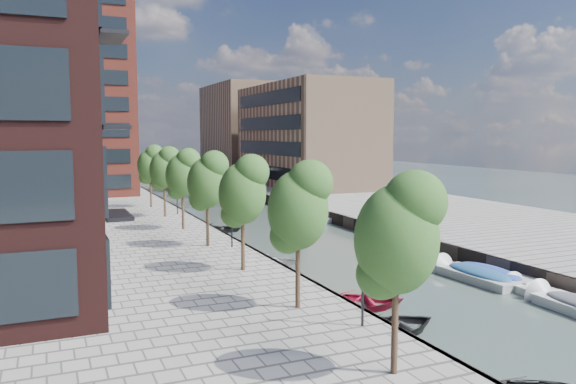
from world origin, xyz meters
TOP-DOWN VIEW (x-y plane):
  - water at (0.00, 40.00)m, footprint 300.00×300.00m
  - quay_right at (16.00, 40.00)m, footprint 20.00×140.00m
  - quay_wall_left at (-6.10, 40.00)m, footprint 0.25×140.00m
  - quay_wall_right at (6.10, 40.00)m, footprint 0.25×140.00m
  - far_closure at (0.00, 100.00)m, footprint 80.00×40.00m
  - apartment_block at (-20.00, 30.00)m, footprint 8.00×38.00m
  - tower at (-17.00, 65.00)m, footprint 18.00×18.00m
  - tan_block_near at (16.00, 62.00)m, footprint 12.00×25.00m
  - tan_block_far at (16.00, 88.00)m, footprint 12.00×20.00m
  - bridge at (0.00, 72.00)m, footprint 13.00×6.00m
  - tree_0 at (-8.50, 4.00)m, footprint 2.50×2.50m
  - tree_1 at (-8.50, 11.00)m, footprint 2.50×2.50m
  - tree_2 at (-8.50, 18.00)m, footprint 2.50×2.50m
  - tree_3 at (-8.50, 25.00)m, footprint 2.50×2.50m
  - tree_4 at (-8.50, 32.00)m, footprint 2.50×2.50m
  - tree_5 at (-8.50, 39.00)m, footprint 2.50×2.50m
  - tree_6 at (-8.50, 46.00)m, footprint 2.50×2.50m
  - lamp_0 at (-7.20, 8.00)m, footprint 0.24×0.24m
  - lamp_1 at (-7.20, 24.00)m, footprint 0.24×0.24m
  - lamp_2 at (-7.20, 40.00)m, footprint 0.24×0.24m
  - sloop_0 at (-5.13, 9.25)m, footprint 4.80×3.58m
  - sloop_2 at (-4.73, 12.71)m, footprint 5.47×4.53m
  - sloop_3 at (-5.40, 22.44)m, footprint 4.84×4.06m
  - sloop_4 at (-5.27, 35.35)m, footprint 5.67×4.89m
  - motorboat_0 at (4.52, 14.65)m, footprint 3.64×5.83m
  - motorboat_2 at (4.79, 10.82)m, footprint 1.85×4.58m
  - motorboat_3 at (3.98, 14.72)m, footprint 2.26×5.68m
  - motorboat_4 at (5.06, 38.36)m, footprint 2.83×5.84m
  - car at (11.64, 64.56)m, footprint 2.64×4.50m

SIDE VIEW (x-z plane):
  - water at x=0.00m, z-range 0.00..0.00m
  - sloop_0 at x=-5.13m, z-range -0.47..0.47m
  - sloop_2 at x=-4.73m, z-range -0.49..0.49m
  - sloop_3 at x=-5.40m, z-range -0.43..0.43m
  - sloop_4 at x=-5.27m, z-range -0.49..0.49m
  - motorboat_2 at x=4.79m, z-range -0.66..0.84m
  - motorboat_0 at x=4.52m, z-range -0.70..1.14m
  - motorboat_3 at x=3.98m, z-range -0.70..1.15m
  - motorboat_4 at x=5.06m, z-range -0.71..1.16m
  - quay_right at x=16.00m, z-range 0.00..1.00m
  - quay_wall_left at x=-6.10m, z-range 0.00..1.00m
  - quay_wall_right at x=6.10m, z-range 0.00..1.00m
  - far_closure at x=0.00m, z-range 0.00..1.00m
  - bridge at x=0.00m, z-range 0.74..2.04m
  - car at x=11.64m, z-range 1.00..2.44m
  - lamp_0 at x=-7.20m, z-range 1.45..5.57m
  - lamp_1 at x=-7.20m, z-range 1.45..5.57m
  - lamp_2 at x=-7.20m, z-range 1.45..5.57m
  - tree_0 at x=-8.50m, z-range 2.33..8.28m
  - tree_1 at x=-8.50m, z-range 2.33..8.28m
  - tree_2 at x=-8.50m, z-range 2.33..8.28m
  - tree_3 at x=-8.50m, z-range 2.33..8.28m
  - tree_4 at x=-8.50m, z-range 2.33..8.28m
  - tree_5 at x=-8.50m, z-range 2.33..8.28m
  - tree_6 at x=-8.50m, z-range 2.33..8.28m
  - apartment_block at x=-20.00m, z-range 1.00..15.00m
  - tan_block_near at x=16.00m, z-range 1.00..15.00m
  - tan_block_far at x=16.00m, z-range 1.00..17.00m
  - tower at x=-17.00m, z-range 1.00..31.00m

